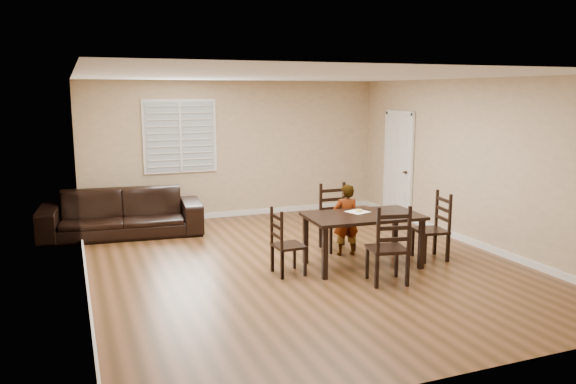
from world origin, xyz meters
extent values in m
plane|color=brown|center=(0.00, 0.00, 0.00)|extent=(7.00, 7.00, 0.00)
cube|color=#CBB089|center=(0.00, 3.50, 1.35)|extent=(6.00, 0.04, 2.70)
cube|color=#CBB089|center=(0.00, -3.50, 1.35)|extent=(6.00, 0.04, 2.70)
cube|color=#CBB089|center=(-3.00, 0.00, 1.35)|extent=(0.04, 7.00, 2.70)
cube|color=#CBB089|center=(3.00, 0.00, 1.35)|extent=(0.04, 7.00, 2.70)
cube|color=white|center=(0.00, 0.00, 2.70)|extent=(6.00, 7.00, 0.04)
cube|color=white|center=(-1.10, 3.45, 1.65)|extent=(1.40, 0.08, 1.40)
cube|color=white|center=(2.97, 2.20, 1.02)|extent=(0.06, 0.94, 2.05)
cylinder|color=#332114|center=(2.94, 1.90, 0.95)|extent=(0.06, 0.06, 0.02)
cube|color=white|center=(0.00, 3.48, 0.05)|extent=(6.00, 0.03, 0.10)
cube|color=white|center=(-2.98, 0.00, 0.05)|extent=(0.03, 7.00, 0.10)
cube|color=white|center=(2.98, 0.00, 0.05)|extent=(0.03, 7.00, 0.10)
cube|color=black|center=(0.76, -0.38, 0.74)|extent=(1.68, 1.01, 0.05)
cube|color=black|center=(0.00, -0.71, 0.36)|extent=(0.07, 0.07, 0.72)
cube|color=black|center=(1.47, -0.80, 0.36)|extent=(0.07, 0.07, 0.72)
cube|color=black|center=(0.04, 0.04, 0.36)|extent=(0.07, 0.07, 0.72)
cube|color=black|center=(1.51, -0.04, 0.36)|extent=(0.07, 0.07, 0.72)
cube|color=black|center=(0.81, 0.54, 0.45)|extent=(0.47, 0.44, 0.04)
cube|color=black|center=(0.81, 0.74, 0.52)|extent=(0.47, 0.04, 1.05)
cube|color=black|center=(0.60, 0.35, 0.22)|extent=(0.04, 0.04, 0.43)
cube|color=black|center=(1.01, 0.35, 0.22)|extent=(0.04, 0.04, 0.43)
cube|color=black|center=(0.60, 0.73, 0.22)|extent=(0.04, 0.04, 0.43)
cube|color=black|center=(1.01, 0.72, 0.22)|extent=(0.04, 0.04, 0.43)
cube|color=black|center=(0.71, -1.12, 0.46)|extent=(0.55, 0.53, 0.04)
cube|color=black|center=(0.68, -1.32, 0.53)|extent=(0.48, 0.13, 1.06)
cube|color=black|center=(0.95, -0.97, 0.22)|extent=(0.05, 0.05, 0.44)
cube|color=black|center=(0.55, -0.89, 0.22)|extent=(0.05, 0.05, 0.44)
cube|color=black|center=(0.88, -1.35, 0.22)|extent=(0.05, 0.05, 0.44)
cube|color=black|center=(0.47, -1.27, 0.22)|extent=(0.05, 0.05, 0.44)
cube|color=black|center=(-0.36, -0.32, 0.40)|extent=(0.40, 0.43, 0.04)
cube|color=black|center=(-0.54, -0.32, 0.47)|extent=(0.05, 0.42, 0.93)
cube|color=black|center=(-0.19, -0.49, 0.19)|extent=(0.04, 0.04, 0.38)
cube|color=black|center=(-0.20, -0.13, 0.19)|extent=(0.04, 0.04, 0.38)
cube|color=black|center=(-0.52, -0.50, 0.19)|extent=(0.04, 0.04, 0.38)
cube|color=black|center=(-0.53, -0.14, 0.19)|extent=(0.04, 0.04, 0.38)
cube|color=black|center=(1.87, -0.44, 0.44)|extent=(0.49, 0.51, 0.04)
cube|color=black|center=(2.07, -0.47, 0.51)|extent=(0.10, 0.46, 1.02)
cube|color=black|center=(1.72, -0.22, 0.21)|extent=(0.05, 0.05, 0.42)
cube|color=black|center=(1.66, -0.61, 0.21)|extent=(0.05, 0.05, 0.42)
cube|color=black|center=(2.08, -0.27, 0.21)|extent=(0.05, 0.05, 0.42)
cube|color=black|center=(2.03, -0.66, 0.21)|extent=(0.05, 0.05, 0.42)
imported|color=gray|center=(0.79, 0.21, 0.55)|extent=(0.44, 0.33, 1.11)
cube|color=beige|center=(0.77, -0.20, 0.77)|extent=(0.35, 0.35, 0.00)
torus|color=gold|center=(0.79, -0.20, 0.78)|extent=(0.10, 0.10, 0.03)
torus|color=white|center=(0.79, -0.20, 0.79)|extent=(0.09, 0.09, 0.02)
imported|color=black|center=(-2.30, 2.71, 0.40)|extent=(2.81, 1.32, 0.79)
camera|label=1|loc=(-3.10, -7.25, 2.49)|focal=35.00mm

